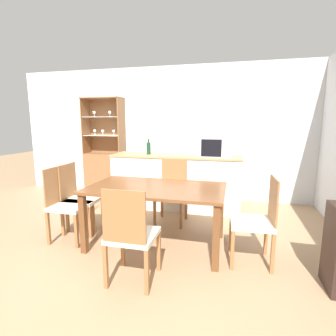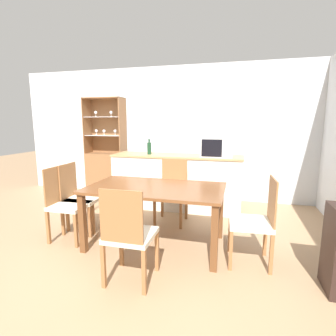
% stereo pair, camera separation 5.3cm
% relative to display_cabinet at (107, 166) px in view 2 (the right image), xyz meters
% --- Properties ---
extents(ground_plane, '(18.00, 18.00, 0.00)m').
position_rel_display_cabinet_xyz_m(ground_plane, '(1.49, -2.43, -0.58)').
color(ground_plane, '#A37F5B').
extents(wall_back, '(6.80, 0.06, 2.55)m').
position_rel_display_cabinet_xyz_m(wall_back, '(1.49, 0.20, 0.70)').
color(wall_back, silver).
rests_on(wall_back, ground_plane).
extents(kitchen_counter, '(2.23, 0.62, 0.94)m').
position_rel_display_cabinet_xyz_m(kitchen_counter, '(1.64, -0.53, -0.11)').
color(kitchen_counter, silver).
rests_on(kitchen_counter, ground_plane).
extents(display_cabinet, '(0.82, 0.35, 1.97)m').
position_rel_display_cabinet_xyz_m(display_cabinet, '(0.00, 0.00, 0.00)').
color(display_cabinet, brown).
rests_on(display_cabinet, ground_plane).
extents(dining_table, '(1.62, 0.93, 0.73)m').
position_rel_display_cabinet_xyz_m(dining_table, '(1.72, -1.99, 0.06)').
color(dining_table, brown).
rests_on(dining_table, ground_plane).
extents(dining_chair_head_near, '(0.44, 0.44, 0.94)m').
position_rel_display_cabinet_xyz_m(dining_chair_head_near, '(1.72, -2.79, -0.11)').
color(dining_chair_head_near, beige).
rests_on(dining_chair_head_near, ground_plane).
extents(dining_chair_side_left_far, '(0.45, 0.45, 0.94)m').
position_rel_display_cabinet_xyz_m(dining_chair_side_left_far, '(0.58, -1.86, -0.11)').
color(dining_chair_side_left_far, beige).
rests_on(dining_chair_side_left_far, ground_plane).
extents(dining_chair_side_left_near, '(0.43, 0.43, 0.94)m').
position_rel_display_cabinet_xyz_m(dining_chair_side_left_near, '(0.58, -2.13, -0.11)').
color(dining_chair_side_left_near, beige).
rests_on(dining_chair_side_left_near, ground_plane).
extents(dining_chair_side_right_near, '(0.45, 0.45, 0.94)m').
position_rel_display_cabinet_xyz_m(dining_chair_side_right_near, '(2.86, -2.13, -0.11)').
color(dining_chair_side_right_near, beige).
rests_on(dining_chair_side_right_near, ground_plane).
extents(dining_chair_head_far, '(0.43, 0.43, 0.94)m').
position_rel_display_cabinet_xyz_m(dining_chair_head_far, '(1.72, -1.20, -0.11)').
color(dining_chair_head_far, beige).
rests_on(dining_chair_head_far, ground_plane).
extents(microwave, '(0.50, 0.39, 0.31)m').
position_rel_display_cabinet_xyz_m(microwave, '(2.32, -0.57, 0.51)').
color(microwave, silver).
rests_on(microwave, kitchen_counter).
extents(wine_bottle, '(0.07, 0.07, 0.27)m').
position_rel_display_cabinet_xyz_m(wine_bottle, '(1.15, -0.58, 0.47)').
color(wine_bottle, '#193D23').
rests_on(wine_bottle, kitchen_counter).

